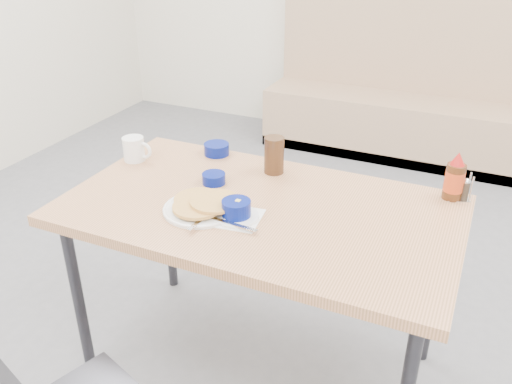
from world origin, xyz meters
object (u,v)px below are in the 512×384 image
at_px(creamer_bowl, 217,149).
at_px(syrup_bottle, 455,179).
at_px(butter_bowl, 214,178).
at_px(dining_table, 259,220).
at_px(grits_setting, 236,211).
at_px(booth_bench, 393,107).
at_px(condiment_caddy, 459,191).
at_px(coffee_mug, 135,149).
at_px(pancake_plate, 202,206).
at_px(amber_tumbler, 274,155).

relative_size(creamer_bowl, syrup_bottle, 0.59).
height_order(creamer_bowl, butter_bowl, creamer_bowl).
height_order(dining_table, syrup_bottle, syrup_bottle).
relative_size(grits_setting, syrup_bottle, 1.10).
xyz_separation_m(booth_bench, grits_setting, (-0.03, -2.65, 0.44)).
xyz_separation_m(grits_setting, creamer_bowl, (-0.32, 0.46, -0.01)).
bearing_deg(condiment_caddy, coffee_mug, 170.07).
relative_size(pancake_plate, grits_setting, 1.41).
bearing_deg(condiment_caddy, grits_setting, -164.58).
distance_m(booth_bench, syrup_bottle, 2.33).
xyz_separation_m(dining_table, creamer_bowl, (-0.35, 0.34, 0.09)).
bearing_deg(butter_bowl, grits_setting, -46.10).
xyz_separation_m(grits_setting, syrup_bottle, (0.65, 0.46, 0.05)).
relative_size(pancake_plate, coffee_mug, 2.17).
bearing_deg(pancake_plate, booth_bench, 86.35).
distance_m(grits_setting, creamer_bowl, 0.56).
distance_m(grits_setting, amber_tumbler, 0.40).
bearing_deg(grits_setting, butter_bowl, 133.90).
bearing_deg(amber_tumbler, condiment_caddy, 5.13).
relative_size(butter_bowl, condiment_caddy, 0.89).
xyz_separation_m(booth_bench, pancake_plate, (-0.17, -2.65, 0.43)).
height_order(butter_bowl, syrup_bottle, syrup_bottle).
height_order(booth_bench, butter_bowl, booth_bench).
xyz_separation_m(dining_table, coffee_mug, (-0.64, 0.14, 0.11)).
bearing_deg(booth_bench, amber_tumbler, -91.53).
xyz_separation_m(pancake_plate, grits_setting, (0.13, -0.00, 0.01)).
relative_size(booth_bench, amber_tumbler, 12.75).
xyz_separation_m(pancake_plate, creamer_bowl, (-0.18, 0.46, 0.00)).
relative_size(grits_setting, condiment_caddy, 1.99).
xyz_separation_m(creamer_bowl, amber_tumbler, (0.29, -0.06, 0.05)).
bearing_deg(butter_bowl, dining_table, -21.13).
bearing_deg(pancake_plate, amber_tumbler, 74.52).
bearing_deg(amber_tumbler, coffee_mug, -167.05).
xyz_separation_m(booth_bench, condiment_caddy, (0.64, -2.19, 0.45)).
bearing_deg(coffee_mug, pancake_plate, -29.12).
bearing_deg(pancake_plate, butter_bowl, 107.26).
bearing_deg(dining_table, amber_tumbler, 102.29).
bearing_deg(coffee_mug, condiment_caddy, 8.70).
xyz_separation_m(creamer_bowl, syrup_bottle, (0.97, 0.00, 0.05)).
xyz_separation_m(dining_table, condiment_caddy, (0.64, 0.34, 0.10)).
xyz_separation_m(butter_bowl, amber_tumbler, (0.17, 0.19, 0.05)).
bearing_deg(booth_bench, coffee_mug, -104.90).
height_order(booth_bench, coffee_mug, booth_bench).
bearing_deg(dining_table, coffee_mug, 167.16).
bearing_deg(booth_bench, grits_setting, -90.75).
bearing_deg(butter_bowl, booth_bench, 84.56).
bearing_deg(butter_bowl, amber_tumbler, 47.37).
bearing_deg(amber_tumbler, booth_bench, 88.47).
relative_size(grits_setting, butter_bowl, 2.23).
distance_m(creamer_bowl, syrup_bottle, 0.97).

